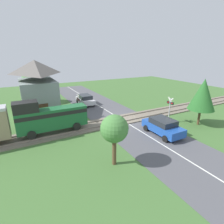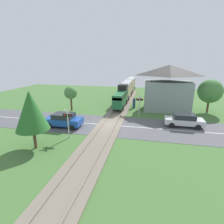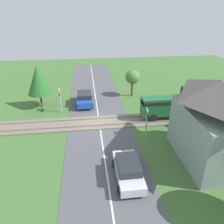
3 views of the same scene
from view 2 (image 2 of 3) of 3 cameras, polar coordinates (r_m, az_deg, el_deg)
The scene contains 13 objects.
ground_plane at distance 20.07m, azimuth -0.80°, elevation -4.34°, with size 60.00×60.00×0.00m, color #426B33.
road_surface at distance 20.06m, azimuth -0.80°, elevation -4.32°, with size 48.00×6.40×0.02m.
track_bed at distance 20.04m, azimuth -0.80°, elevation -4.16°, with size 2.80×48.00×0.24m.
train at distance 34.19m, azimuth 4.94°, elevation 7.63°, with size 1.58×21.32×3.18m.
car_near_crossing at distance 20.16m, azimuth -15.44°, elevation -2.44°, with size 4.01×1.98×1.53m.
car_far_side at distance 21.10m, azimuth 22.44°, elevation -2.38°, with size 4.11×1.86×1.46m.
crossing_signal_west_approach at distance 16.79m, azimuth -14.23°, elevation -2.38°, with size 0.90×0.18×2.88m.
crossing_signal_east_approach at distance 23.01m, azimuth 8.92°, elevation 3.04°, with size 0.90×0.18×2.88m.
station_building at distance 26.59m, azimuth 17.73°, elevation 7.25°, with size 6.89×4.17×6.56m.
pedestrian_by_station at distance 27.35m, azimuth 7.19°, elevation 2.88°, with size 0.41×0.41×1.65m.
tree_by_station at distance 27.94m, azimuth 29.38°, elevation 5.92°, with size 3.27×3.27×4.66m.
tree_roadside_hedge at distance 26.03m, azimuth -13.36°, elevation 6.09°, with size 1.85×1.85×3.59m.
tree_beyond_track at distance 15.35m, azimuth -24.95°, elevation 0.37°, with size 2.67×2.67×4.90m.
Camera 2 is at (4.20, -18.27, 7.16)m, focal length 28.00 mm.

